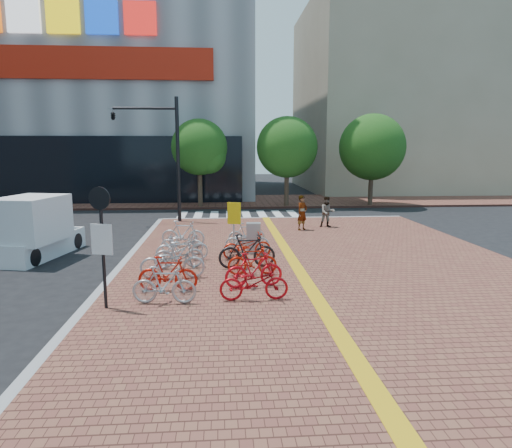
{
  "coord_description": "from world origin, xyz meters",
  "views": [
    {
      "loc": [
        -0.5,
        -14.03,
        4.11
      ],
      "look_at": [
        0.77,
        2.87,
        1.3
      ],
      "focal_mm": 32.0,
      "sensor_mm": 36.0,
      "label": 1
    }
  ],
  "objects": [
    {
      "name": "box_truck",
      "position": [
        -7.64,
        3.67,
        1.12
      ],
      "size": [
        2.57,
        4.39,
        2.38
      ],
      "color": "white",
      "rests_on": "ground"
    },
    {
      "name": "department_store",
      "position": [
        -15.99,
        31.95,
        13.98
      ],
      "size": [
        36.0,
        24.27,
        28.0
      ],
      "color": "slate",
      "rests_on": "ground"
    },
    {
      "name": "bike_3",
      "position": [
        -1.96,
        0.94,
        0.65
      ],
      "size": [
        1.71,
        0.71,
        1.0
      ],
      "primitive_type": "imported",
      "rotation": [
        0.0,
        0.0,
        1.72
      ],
      "color": "#A4A4A9",
      "rests_on": "sidewalk"
    },
    {
      "name": "building_beige",
      "position": [
        18.0,
        32.0,
        9.0
      ],
      "size": [
        20.0,
        18.0,
        18.0
      ],
      "primitive_type": "cube",
      "color": "gray",
      "rests_on": "ground"
    },
    {
      "name": "yellow_sign",
      "position": [
        -0.06,
        3.3,
        1.48
      ],
      "size": [
        0.51,
        0.2,
        1.93
      ],
      "color": "#B7B7BC",
      "rests_on": "sidewalk"
    },
    {
      "name": "bike_11",
      "position": [
        0.38,
        2.15,
        0.62
      ],
      "size": [
        1.88,
        0.97,
        0.94
      ],
      "primitive_type": "imported",
      "rotation": [
        0.0,
        0.0,
        1.77
      ],
      "color": "red",
      "rests_on": "sidewalk"
    },
    {
      "name": "bike_1",
      "position": [
        -2.04,
        -1.52,
        0.65
      ],
      "size": [
        1.7,
        0.6,
        1.0
      ],
      "primitive_type": "imported",
      "rotation": [
        0.0,
        0.0,
        1.49
      ],
      "color": "red",
      "rests_on": "sidewalk"
    },
    {
      "name": "crosswalk",
      "position": [
        0.5,
        14.0,
        0.01
      ],
      "size": [
        7.5,
        4.0,
        0.01
      ],
      "color": "silver",
      "rests_on": "ground"
    },
    {
      "name": "bike_10",
      "position": [
        0.31,
        0.83,
        0.73
      ],
      "size": [
        1.98,
        0.76,
        1.16
      ],
      "primitive_type": "imported",
      "rotation": [
        0.0,
        0.0,
        1.69
      ],
      "color": "black",
      "rests_on": "sidewalk"
    },
    {
      "name": "far_sidewalk",
      "position": [
        0.0,
        21.0,
        0.07
      ],
      "size": [
        70.0,
        8.0,
        0.15
      ],
      "primitive_type": "cube",
      "color": "brown",
      "rests_on": "ground"
    },
    {
      "name": "bike_9",
      "position": [
        0.43,
        -0.04,
        0.62
      ],
      "size": [
        1.59,
        0.5,
        0.94
      ],
      "primitive_type": "imported",
      "rotation": [
        0.0,
        0.0,
        1.61
      ],
      "color": "red",
      "rests_on": "sidewalk"
    },
    {
      "name": "kerb_west",
      "position": [
        -4.0,
        -5.0,
        0.08
      ],
      "size": [
        0.25,
        34.0,
        0.15
      ],
      "primitive_type": "cube",
      "color": "gray",
      "rests_on": "ground"
    },
    {
      "name": "bike_2",
      "position": [
        -2.05,
        -0.24,
        0.67
      ],
      "size": [
        2.0,
        0.75,
        1.04
      ],
      "primitive_type": "imported",
      "rotation": [
        0.0,
        0.0,
        1.6
      ],
      "color": "#B2B2B6",
      "rests_on": "sidewalk"
    },
    {
      "name": "traffic_light_pole",
      "position": [
        -4.39,
        11.05,
        4.75
      ],
      "size": [
        3.58,
        1.38,
        6.66
      ],
      "color": "black",
      "rests_on": "sidewalk"
    },
    {
      "name": "bike_0",
      "position": [
        -2.01,
        -2.59,
        0.65
      ],
      "size": [
        1.69,
        0.61,
        1.0
      ],
      "primitive_type": "imported",
      "rotation": [
        0.0,
        0.0,
        1.48
      ],
      "color": "#A5A5A9",
      "rests_on": "sidewalk"
    },
    {
      "name": "street_trees",
      "position": [
        5.04,
        17.45,
        4.1
      ],
      "size": [
        16.2,
        4.6,
        6.35
      ],
      "color": "#38281E",
      "rests_on": "far_sidewalk"
    },
    {
      "name": "bike_13",
      "position": [
        0.51,
        4.55,
        0.62
      ],
      "size": [
        1.6,
        0.68,
        0.93
      ],
      "primitive_type": "imported",
      "rotation": [
        0.0,
        0.0,
        1.73
      ],
      "color": "#ADADB2",
      "rests_on": "sidewalk"
    },
    {
      "name": "bike_8",
      "position": [
        0.39,
        -1.35,
        0.66
      ],
      "size": [
        1.77,
        0.8,
        1.03
      ],
      "primitive_type": "imported",
      "rotation": [
        0.0,
        0.0,
        1.76
      ],
      "color": "red",
      "rests_on": "sidewalk"
    },
    {
      "name": "utility_box",
      "position": [
        0.68,
        2.99,
        0.74
      ],
      "size": [
        0.57,
        0.43,
        1.17
      ],
      "primitive_type": "cube",
      "rotation": [
        0.0,
        0.0,
        -0.07
      ],
      "color": "#A7A7AB",
      "rests_on": "sidewalk"
    },
    {
      "name": "bike_12",
      "position": [
        0.44,
        3.18,
        0.6
      ],
      "size": [
        1.74,
        0.68,
        0.9
      ],
      "primitive_type": "imported",
      "rotation": [
        0.0,
        0.0,
        1.52
      ],
      "color": "#A7A6AB",
      "rests_on": "sidewalk"
    },
    {
      "name": "sidewalk",
      "position": [
        3.0,
        -5.0,
        0.07
      ],
      "size": [
        14.0,
        34.0,
        0.15
      ],
      "primitive_type": "cube",
      "color": "brown",
      "rests_on": "ground"
    },
    {
      "name": "bike_6",
      "position": [
        -2.1,
        4.38,
        0.69
      ],
      "size": [
        1.85,
        0.81,
        1.07
      ],
      "primitive_type": "imported",
      "rotation": [
        0.0,
        0.0,
        1.4
      ],
      "color": "silver",
      "rests_on": "sidewalk"
    },
    {
      "name": "pedestrian_a",
      "position": [
        3.4,
        7.83,
        1.0
      ],
      "size": [
        0.74,
        0.71,
        1.71
      ],
      "primitive_type": "imported",
      "rotation": [
        0.0,
        0.0,
        0.67
      ],
      "color": "gray",
      "rests_on": "sidewalk"
    },
    {
      "name": "bike_5",
      "position": [
        -2.04,
        3.07,
        0.58
      ],
      "size": [
        1.73,
        0.89,
        0.87
      ],
      "primitive_type": "imported",
      "rotation": [
        0.0,
        0.0,
        1.37
      ],
      "color": "silver",
      "rests_on": "sidewalk"
    },
    {
      "name": "pedestrian_b",
      "position": [
        4.83,
        8.58,
        0.93
      ],
      "size": [
        0.76,
        0.59,
        1.56
      ],
      "primitive_type": "imported",
      "rotation": [
        0.0,
        0.0,
        0.0
      ],
      "color": "#4C5560",
      "rests_on": "sidewalk"
    },
    {
      "name": "kerb_north",
      "position": [
        3.0,
        12.0,
        0.08
      ],
      "size": [
        14.0,
        0.25,
        0.15
      ],
      "primitive_type": "cube",
      "color": "gray",
      "rests_on": "ground"
    },
    {
      "name": "notice_sign",
      "position": [
        -3.45,
        -2.83,
        2.08
      ],
      "size": [
        0.55,
        0.21,
        3.06
      ],
      "color": "black",
      "rests_on": "sidewalk"
    },
    {
      "name": "bike_4",
      "position": [
        -1.93,
        1.94,
        0.64
      ],
      "size": [
        1.96,
        1.01,
        0.98
      ],
      "primitive_type": "imported",
      "rotation": [
        0.0,
        0.0,
        1.77
      ],
      "color": "#BCBDC1",
      "rests_on": "sidewalk"
    },
    {
      "name": "bike_7",
      "position": [
        0.31,
        -2.48,
        0.63
      ],
      "size": [
        1.83,
        0.67,
        0.95
      ],
      "primitive_type": "imported",
      "rotation": [
        0.0,
        0.0,
        1.59
      ],
      "color": "#A60B12",
      "rests_on": "sidewalk"
    },
    {
      "name": "tactile_strip",
      "position": [
        2.0,
        -5.0,
        0.16
      ],
      "size": [
        0.4,
        34.0,
        0.01
      ],
      "primitive_type": "cube",
      "color": "gold",
      "rests_on": "sidewalk"
    },
    {
      "name": "ground",
      "position": [
        0.0,
        0.0,
        0.0
      ],
      "size": [
        120.0,
        120.0,
        0.0
      ],
      "primitive_type": "plane",
      "color": "black",
      "rests_on": "ground"
    }
  ]
}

